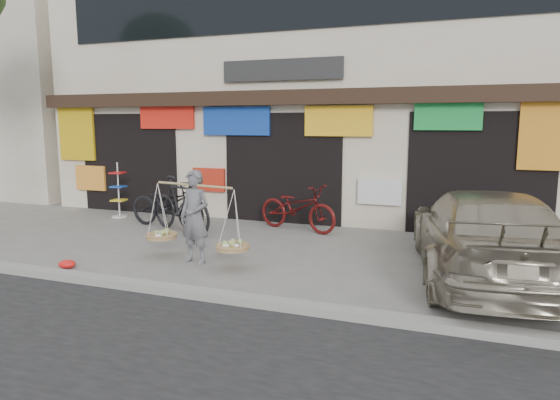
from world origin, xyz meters
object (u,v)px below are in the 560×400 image
(bike_2, at_px, (297,207))
(suv, at_px, (485,234))
(bike_0, at_px, (167,204))
(display_rack, at_px, (119,195))
(bike_1, at_px, (181,204))
(street_vendor, at_px, (195,220))

(bike_2, relative_size, suv, 0.40)
(bike_0, distance_m, display_rack, 2.04)
(bike_2, relative_size, display_rack, 1.42)
(bike_1, xyz_separation_m, display_rack, (-2.48, 1.00, -0.05))
(display_rack, bearing_deg, bike_1, -21.94)
(bike_1, xyz_separation_m, suv, (6.33, -1.29, 0.08))
(bike_1, xyz_separation_m, bike_2, (2.43, 1.06, -0.09))
(bike_1, relative_size, bike_2, 1.03)
(bike_0, height_order, display_rack, display_rack)
(suv, height_order, display_rack, display_rack)
(bike_1, bearing_deg, bike_0, 83.80)
(street_vendor, height_order, bike_0, street_vendor)
(suv, relative_size, display_rack, 3.59)
(bike_1, distance_m, bike_2, 2.65)
(display_rack, bearing_deg, bike_2, 0.75)
(bike_2, bearing_deg, bike_1, 130.31)
(bike_1, height_order, bike_2, bike_1)
(street_vendor, distance_m, bike_0, 3.23)
(street_vendor, distance_m, bike_2, 3.28)
(bike_0, distance_m, bike_2, 3.08)
(suv, bearing_deg, bike_2, -39.05)
(bike_1, height_order, suv, suv)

